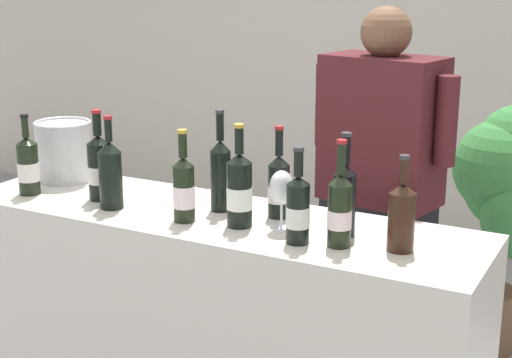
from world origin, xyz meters
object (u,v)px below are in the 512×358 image
wine_bottle_8 (345,197)px  wine_bottle_3 (221,173)px  wine_bottle_0 (28,166)px  wine_bottle_5 (239,190)px  wine_bottle_10 (279,186)px  wine_bottle_1 (99,167)px  ice_bucket (64,150)px  person_server (378,220)px  wine_bottle_6 (298,209)px  wine_glass (282,189)px  potted_shrub (510,193)px  wine_bottle_9 (184,189)px  wine_bottle_4 (110,173)px  wine_bottle_2 (402,215)px  wine_bottle_7 (340,209)px

wine_bottle_8 → wine_bottle_3: bearing=174.8°
wine_bottle_3 → wine_bottle_0: bearing=-167.7°
wine_bottle_5 → wine_bottle_10: size_ratio=1.09×
wine_bottle_1 → wine_bottle_8: wine_bottle_8 is taller
wine_bottle_0 → ice_bucket: wine_bottle_0 is taller
person_server → wine_bottle_6: bearing=-91.5°
wine_glass → ice_bucket: bearing=172.3°
wine_bottle_3 → potted_shrub: (0.77, 1.27, -0.30)m
wine_bottle_9 → potted_shrub: size_ratio=0.27×
wine_bottle_1 → wine_bottle_4: size_ratio=1.00×
wine_bottle_10 → wine_bottle_0: bearing=-168.7°
wine_bottle_2 → potted_shrub: (0.09, 1.36, -0.27)m
wine_bottle_7 → wine_bottle_10: 0.34m
wine_bottle_3 → wine_bottle_4: bearing=-156.3°
wine_bottle_0 → wine_bottle_3: size_ratio=0.85×
wine_bottle_8 → wine_bottle_6: bearing=-127.5°
wine_bottle_1 → wine_bottle_7: (0.96, -0.05, -0.00)m
wine_bottle_3 → wine_bottle_5: bearing=-40.6°
wine_glass → wine_bottle_10: bearing=120.1°
person_server → wine_bottle_0: bearing=-148.2°
wine_bottle_3 → ice_bucket: bearing=175.8°
wine_bottle_3 → wine_bottle_10: 0.21m
wine_bottle_8 → wine_bottle_10: wine_bottle_8 is taller
ice_bucket → person_server: (1.15, 0.49, -0.26)m
wine_bottle_3 → wine_glass: wine_bottle_3 is taller
wine_bottle_9 → wine_bottle_7: bearing=1.8°
wine_bottle_0 → wine_bottle_10: size_ratio=0.96×
wine_bottle_5 → wine_bottle_4: bearing=-175.5°
wine_bottle_8 → wine_bottle_10: size_ratio=1.06×
wine_bottle_7 → ice_bucket: size_ratio=1.40×
wine_bottle_1 → wine_bottle_3: wine_bottle_3 is taller
wine_bottle_1 → wine_bottle_2: 1.14m
wine_bottle_3 → wine_bottle_6: wine_bottle_3 is taller
wine_bottle_1 → wine_bottle_5: bearing=-2.5°
wine_bottle_3 → wine_bottle_1: bearing=-168.7°
ice_bucket → wine_bottle_3: bearing=-4.2°
wine_bottle_5 → wine_bottle_10: (0.07, 0.15, -0.01)m
wine_glass → wine_bottle_2: bearing=-0.8°
wine_bottle_4 → wine_bottle_9: bearing=-0.4°
wine_bottle_0 → person_server: bearing=31.8°
wine_bottle_2 → person_server: (-0.28, 0.63, -0.25)m
wine_bottle_3 → wine_bottle_5: 0.18m
wine_bottle_1 → wine_bottle_2: wine_bottle_1 is taller
wine_bottle_4 → wine_bottle_10: bearing=18.2°
wine_bottle_3 → ice_bucket: 0.76m
wine_bottle_6 → wine_bottle_9: bearing=177.9°
wine_bottle_0 → wine_bottle_3: wine_bottle_3 is taller
wine_bottle_6 → wine_bottle_1: bearing=174.3°
wine_bottle_0 → wine_bottle_6: (1.12, -0.01, 0.00)m
wine_bottle_0 → wine_glass: (1.02, 0.08, 0.03)m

